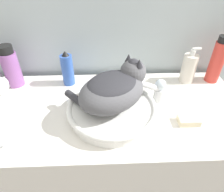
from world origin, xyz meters
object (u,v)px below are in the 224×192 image
(faucet, at_px, (157,89))
(shampoo_bottle_tall, at_px, (217,60))
(mouthwash_bottle, at_px, (11,67))
(cat, at_px, (114,88))
(spray_bottle_trigger, at_px, (67,69))
(soap_pump_bottle, at_px, (189,68))
(soap_bar, at_px, (189,120))

(faucet, distance_m, shampoo_bottle_tall, 0.35)
(faucet, bearing_deg, shampoo_bottle_tall, -176.57)
(shampoo_bottle_tall, bearing_deg, mouthwash_bottle, 180.00)
(shampoo_bottle_tall, height_order, mouthwash_bottle, shampoo_bottle_tall)
(cat, bearing_deg, spray_bottle_trigger, 93.55)
(faucet, relative_size, mouthwash_bottle, 0.72)
(cat, xyz_separation_m, spray_bottle_trigger, (-0.21, 0.23, -0.05))
(soap_pump_bottle, bearing_deg, spray_bottle_trigger, 180.00)
(soap_bar, bearing_deg, spray_bottle_trigger, 149.14)
(soap_pump_bottle, bearing_deg, faucet, -139.96)
(cat, height_order, soap_bar, cat)
(cat, bearing_deg, soap_bar, -50.63)
(faucet, bearing_deg, soap_pump_bottle, -163.19)
(spray_bottle_trigger, xyz_separation_m, soap_bar, (0.48, -0.29, -0.07))
(spray_bottle_trigger, height_order, soap_bar, spray_bottle_trigger)
(mouthwash_bottle, distance_m, soap_bar, 0.79)
(spray_bottle_trigger, bearing_deg, soap_bar, -30.86)
(cat, bearing_deg, shampoo_bottle_tall, -13.44)
(soap_pump_bottle, height_order, spray_bottle_trigger, soap_pump_bottle)
(faucet, distance_m, spray_bottle_trigger, 0.42)
(shampoo_bottle_tall, xyz_separation_m, mouthwash_bottle, (-0.95, 0.00, -0.01))
(cat, relative_size, shampoo_bottle_tall, 1.54)
(cat, bearing_deg, faucet, -16.47)
(soap_pump_bottle, distance_m, spray_bottle_trigger, 0.57)
(faucet, relative_size, soap_bar, 1.82)
(soap_pump_bottle, xyz_separation_m, mouthwash_bottle, (-0.82, 0.00, 0.02))
(shampoo_bottle_tall, bearing_deg, faucet, -153.34)
(spray_bottle_trigger, distance_m, soap_bar, 0.57)
(cat, distance_m, spray_bottle_trigger, 0.31)
(faucet, relative_size, shampoo_bottle_tall, 0.63)
(faucet, bearing_deg, soap_bar, 103.54)
(soap_pump_bottle, bearing_deg, mouthwash_bottle, 180.00)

